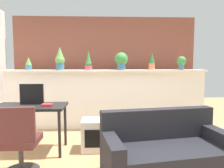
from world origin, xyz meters
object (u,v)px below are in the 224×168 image
(potted_plant_0, at_px, (29,64))
(book_on_desk, at_px, (47,105))
(potted_plant_1, at_px, (60,59))
(side_cube_shelf, at_px, (94,135))
(couch, at_px, (166,154))
(potted_plant_2, at_px, (89,62))
(desk, at_px, (30,111))
(potted_plant_5, at_px, (181,62))
(potted_plant_4, at_px, (152,61))
(office_chair, at_px, (19,147))
(potted_plant_3, at_px, (121,60))
(tv_monitor, at_px, (32,94))

(potted_plant_0, height_order, book_on_desk, potted_plant_0)
(potted_plant_1, xyz_separation_m, side_cube_shelf, (0.74, -1.13, -1.25))
(side_cube_shelf, bearing_deg, couch, -43.16)
(potted_plant_2, relative_size, desk, 0.37)
(potted_plant_5, relative_size, side_cube_shelf, 0.58)
(potted_plant_4, distance_m, desk, 2.63)
(potted_plant_2, xyz_separation_m, office_chair, (-0.72, -1.98, -1.05))
(potted_plant_4, bearing_deg, potted_plant_1, -178.78)
(potted_plant_1, xyz_separation_m, potted_plant_4, (1.94, 0.04, -0.05))
(potted_plant_2, bearing_deg, book_on_desk, -114.21)
(desk, bearing_deg, side_cube_shelf, 2.03)
(potted_plant_3, height_order, desk, potted_plant_3)
(potted_plant_0, xyz_separation_m, book_on_desk, (0.69, -1.28, -0.63))
(potted_plant_3, bearing_deg, potted_plant_2, 179.09)
(side_cube_shelf, bearing_deg, book_on_desk, -170.82)
(tv_monitor, height_order, side_cube_shelf, tv_monitor)
(potted_plant_2, relative_size, side_cube_shelf, 0.82)
(desk, bearing_deg, tv_monitor, 83.85)
(potted_plant_4, bearing_deg, desk, -151.33)
(potted_plant_3, xyz_separation_m, desk, (-1.54, -1.16, -0.81))
(potted_plant_1, distance_m, potted_plant_3, 1.28)
(desk, height_order, tv_monitor, tv_monitor)
(side_cube_shelf, bearing_deg, office_chair, -136.15)
(potted_plant_5, relative_size, book_on_desk, 1.78)
(side_cube_shelf, height_order, book_on_desk, book_on_desk)
(office_chair, bearing_deg, side_cube_shelf, 43.85)
(potted_plant_3, height_order, potted_plant_5, potted_plant_3)
(tv_monitor, bearing_deg, potted_plant_3, 35.19)
(potted_plant_5, bearing_deg, desk, -157.24)
(couch, bearing_deg, tv_monitor, 154.60)
(potted_plant_0, distance_m, potted_plant_2, 1.25)
(potted_plant_0, distance_m, office_chair, 2.31)
(potted_plant_5, height_order, couch, potted_plant_5)
(potted_plant_1, distance_m, couch, 2.87)
(potted_plant_0, relative_size, potted_plant_4, 0.71)
(office_chair, bearing_deg, potted_plant_3, 54.26)
(potted_plant_2, height_order, desk, potted_plant_2)
(potted_plant_4, distance_m, office_chair, 3.08)
(potted_plant_0, xyz_separation_m, office_chair, (0.52, -2.01, -1.01))
(desk, height_order, couch, couch)
(side_cube_shelf, height_order, couch, couch)
(potted_plant_0, relative_size, tv_monitor, 0.71)
(potted_plant_2, bearing_deg, office_chair, -110.12)
(couch, bearing_deg, potted_plant_5, 65.60)
(potted_plant_1, height_order, tv_monitor, potted_plant_1)
(book_on_desk, relative_size, couch, 0.10)
(potted_plant_2, distance_m, potted_plant_5, 1.99)
(potted_plant_1, height_order, potted_plant_3, potted_plant_1)
(desk, bearing_deg, potted_plant_0, 108.37)
(potted_plant_2, height_order, tv_monitor, potted_plant_2)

